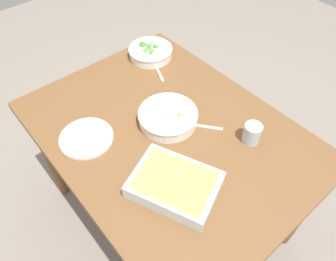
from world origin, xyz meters
TOP-DOWN VIEW (x-y plane):
  - ground_plane at (0.00, 0.00)m, footprint 6.00×6.00m
  - dining_table at (0.00, 0.00)m, footprint 1.20×0.90m
  - stew_bowl at (-0.04, 0.03)m, footprint 0.25×0.25m
  - broccoli_bowl at (-0.46, 0.27)m, footprint 0.23×0.23m
  - baking_dish at (0.23, -0.16)m, footprint 0.36×0.32m
  - drink_cup at (0.26, 0.22)m, footprint 0.07×0.07m
  - side_plate at (-0.18, -0.28)m, footprint 0.22×0.22m
  - spoon_by_stew at (0.06, 0.11)m, footprint 0.15×0.12m
  - spoon_by_broccoli at (-0.36, 0.23)m, footprint 0.17×0.08m

SIDE VIEW (x-z plane):
  - ground_plane at x=0.00m, z-range 0.00..0.00m
  - dining_table at x=0.00m, z-range 0.28..1.02m
  - spoon_by_stew at x=0.06m, z-range 0.74..0.75m
  - spoon_by_broccoli at x=-0.36m, z-range 0.74..0.75m
  - side_plate at x=-0.18m, z-range 0.74..0.75m
  - broccoli_bowl at x=-0.46m, z-range 0.74..0.80m
  - stew_bowl at x=-0.04m, z-range 0.74..0.80m
  - baking_dish at x=0.23m, z-range 0.74..0.80m
  - drink_cup at x=0.26m, z-range 0.74..0.82m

